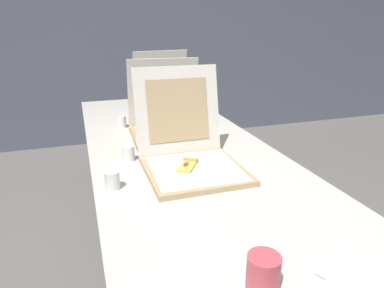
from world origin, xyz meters
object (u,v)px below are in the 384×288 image
object	(u,v)px
cup_white_near_center	(128,153)
napkin_pile	(356,276)
cup_white_far	(121,122)
pizza_box_back	(167,104)
cup_printed_front	(263,273)
table	(178,153)
pizza_box_front	(191,156)
pizza_box_middle	(168,125)
cup_white_near_left	(112,180)

from	to	relation	value
cup_white_near_center	napkin_pile	bearing A→B (deg)	-65.98
cup_white_far	pizza_box_back	bearing A→B (deg)	39.39
pizza_box_back	cup_printed_front	xyz separation A→B (m)	(-0.20, -1.69, -0.01)
table	pizza_box_front	xyz separation A→B (m)	(-0.03, -0.31, 0.10)
table	cup_printed_front	xyz separation A→B (m)	(-0.09, -1.02, 0.09)
pizza_box_middle	cup_printed_front	distance (m)	1.19
table	cup_printed_front	world-z (taller)	cup_printed_front
cup_printed_front	cup_white_near_center	bearing A→B (deg)	101.25
cup_printed_front	napkin_pile	world-z (taller)	cup_printed_front
cup_white_near_center	cup_white_near_left	bearing A→B (deg)	-110.62
pizza_box_front	pizza_box_middle	distance (m)	0.47
pizza_box_front	cup_white_near_center	size ratio (longest dim) A/B	6.89
cup_white_near_center	cup_white_far	bearing A→B (deg)	85.93
napkin_pile	cup_white_near_center	bearing A→B (deg)	114.02
pizza_box_middle	cup_white_near_left	bearing A→B (deg)	-119.96
pizza_box_back	cup_printed_front	size ratio (longest dim) A/B	5.00
table	cup_white_far	distance (m)	0.46
cup_white_near_left	cup_white_far	size ratio (longest dim) A/B	1.00
cup_white_far	pizza_box_middle	bearing A→B (deg)	-45.37
cup_white_far	cup_printed_front	distance (m)	1.42
pizza_box_middle	cup_white_near_center	world-z (taller)	pizza_box_middle
cup_white_near_center	napkin_pile	distance (m)	1.02
table	pizza_box_back	size ratio (longest dim) A/B	5.24
cup_white_near_left	cup_white_far	world-z (taller)	same
cup_white_far	cup_printed_front	xyz separation A→B (m)	(0.14, -1.41, 0.01)
cup_white_far	pizza_box_front	bearing A→B (deg)	-74.03
table	cup_white_far	world-z (taller)	cup_white_far
cup_printed_front	napkin_pile	distance (m)	0.24
pizza_box_middle	cup_white_far	xyz separation A→B (m)	(-0.22, 0.22, -0.02)
cup_white_far	cup_printed_front	world-z (taller)	cup_printed_front
pizza_box_middle	pizza_box_back	distance (m)	0.52
pizza_box_middle	cup_printed_front	xyz separation A→B (m)	(-0.08, -1.19, -0.01)
cup_white_near_center	pizza_box_front	bearing A→B (deg)	-35.81
table	cup_white_near_left	xyz separation A→B (m)	(-0.36, -0.40, 0.08)
table	cup_white_far	bearing A→B (deg)	120.48
pizza_box_front	pizza_box_back	xyz separation A→B (m)	(0.15, 0.98, 0.00)
pizza_box_middle	pizza_box_back	world-z (taller)	same
cup_printed_front	cup_white_far	bearing A→B (deg)	95.64
pizza_box_front	cup_white_far	size ratio (longest dim) A/B	6.89
cup_white_near_left	cup_white_near_center	xyz separation A→B (m)	(0.10, 0.26, 0.00)
pizza_box_middle	cup_white_far	size ratio (longest dim) A/B	5.93
cup_white_far	napkin_pile	xyz separation A→B (m)	(0.38, -1.45, -0.03)
table	cup_white_near_center	xyz separation A→B (m)	(-0.26, -0.14, 0.08)
cup_white_far	cup_white_near_center	bearing A→B (deg)	-94.07
pizza_box_middle	cup_white_near_left	distance (m)	0.66
pizza_box_front	napkin_pile	size ratio (longest dim) A/B	2.41
table	napkin_pile	world-z (taller)	napkin_pile
pizza_box_back	cup_white_near_left	bearing A→B (deg)	-122.79
pizza_box_middle	cup_white_near_center	bearing A→B (deg)	-128.28
pizza_box_middle	pizza_box_back	bearing A→B (deg)	78.88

